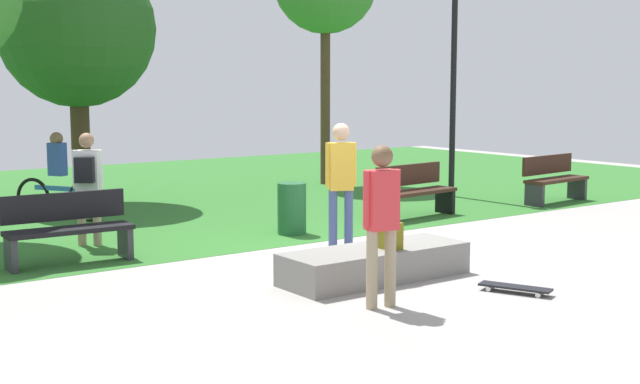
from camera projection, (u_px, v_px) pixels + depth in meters
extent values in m
plane|color=#9E9993|center=(370.00, 252.00, 11.68)|extent=(28.00, 28.00, 0.00)
cube|color=#2D6B28|center=(142.00, 194.00, 17.71)|extent=(26.60, 12.99, 0.01)
cube|color=gray|center=(375.00, 263.00, 10.06)|extent=(2.34, 0.82, 0.38)
cube|color=olive|center=(389.00, 235.00, 9.97)|extent=(0.21, 0.29, 0.32)
cylinder|color=tan|center=(372.00, 270.00, 8.72)|extent=(0.12, 0.12, 0.82)
cylinder|color=tan|center=(390.00, 268.00, 8.82)|extent=(0.12, 0.12, 0.82)
cube|color=red|center=(382.00, 200.00, 8.68)|extent=(0.35, 0.25, 0.62)
cylinder|color=red|center=(367.00, 199.00, 8.60)|extent=(0.09, 0.09, 0.57)
cylinder|color=red|center=(396.00, 197.00, 8.75)|extent=(0.09, 0.09, 0.57)
sphere|color=brown|center=(382.00, 156.00, 8.62)|extent=(0.22, 0.22, 0.22)
cylinder|color=#3F5184|center=(333.00, 221.00, 11.61)|extent=(0.12, 0.12, 0.86)
cylinder|color=#3F5184|center=(349.00, 221.00, 11.65)|extent=(0.12, 0.12, 0.86)
cube|color=gold|center=(341.00, 166.00, 11.53)|extent=(0.38, 0.32, 0.65)
cylinder|color=gold|center=(329.00, 165.00, 11.50)|extent=(0.09, 0.09, 0.60)
cylinder|color=gold|center=(353.00, 164.00, 11.56)|extent=(0.09, 0.09, 0.60)
sphere|color=tan|center=(341.00, 132.00, 11.47)|extent=(0.23, 0.23, 0.23)
cube|color=black|center=(515.00, 287.00, 9.42)|extent=(0.50, 0.81, 0.02)
cylinder|color=silver|center=(542.00, 292.00, 9.35)|extent=(0.05, 0.06, 0.06)
cylinder|color=silver|center=(538.00, 295.00, 9.21)|extent=(0.05, 0.06, 0.06)
cylinder|color=silver|center=(493.00, 286.00, 9.63)|extent=(0.05, 0.06, 0.06)
cylinder|color=silver|center=(488.00, 289.00, 9.49)|extent=(0.05, 0.06, 0.06)
cube|color=black|center=(432.00, 258.00, 10.96)|extent=(0.59, 0.79, 0.02)
cylinder|color=silver|center=(455.00, 262.00, 10.93)|extent=(0.05, 0.06, 0.06)
cylinder|color=silver|center=(452.00, 264.00, 10.79)|extent=(0.05, 0.06, 0.06)
cylinder|color=silver|center=(413.00, 258.00, 11.15)|extent=(0.05, 0.06, 0.06)
cylinder|color=silver|center=(409.00, 261.00, 11.00)|extent=(0.05, 0.06, 0.06)
cube|color=#331E14|center=(557.00, 180.00, 16.41)|extent=(1.64, 0.60, 0.06)
cube|color=#331E14|center=(548.00, 164.00, 16.54)|extent=(1.60, 0.22, 0.36)
cube|color=#2D2D33|center=(577.00, 188.00, 16.93)|extent=(0.12, 0.40, 0.45)
cube|color=#2D2D33|center=(535.00, 195.00, 15.95)|extent=(0.12, 0.40, 0.45)
cube|color=black|center=(70.00, 230.00, 10.83)|extent=(1.62, 0.51, 0.06)
cube|color=black|center=(64.00, 206.00, 10.98)|extent=(1.60, 0.13, 0.36)
cube|color=#2D2D33|center=(125.00, 242.00, 11.26)|extent=(0.10, 0.40, 0.45)
cube|color=#2D2D33|center=(11.00, 254.00, 10.46)|extent=(0.10, 0.40, 0.45)
cube|color=#331E14|center=(418.00, 192.00, 14.59)|extent=(1.64, 0.62, 0.06)
cube|color=#331E14|center=(409.00, 175.00, 14.72)|extent=(1.60, 0.24, 0.36)
cube|color=black|center=(445.00, 201.00, 15.11)|extent=(0.12, 0.40, 0.45)
cube|color=black|center=(389.00, 209.00, 14.13)|extent=(0.12, 0.40, 0.45)
cylinder|color=#42301E|center=(81.00, 141.00, 16.08)|extent=(0.35, 0.35, 2.43)
sphere|color=#23561E|center=(77.00, 29.00, 15.81)|extent=(2.94, 2.94, 2.94)
cylinder|color=#4C3823|center=(325.00, 99.00, 19.25)|extent=(0.22, 0.22, 3.87)
cylinder|color=black|center=(453.00, 82.00, 17.08)|extent=(0.12, 0.12, 4.64)
cylinder|color=#1E592D|center=(292.00, 209.00, 13.03)|extent=(0.44, 0.44, 0.79)
cylinder|color=tan|center=(81.00, 219.00, 12.09)|extent=(0.12, 0.12, 0.79)
cylinder|color=tan|center=(97.00, 219.00, 12.09)|extent=(0.12, 0.12, 0.79)
cube|color=white|center=(88.00, 171.00, 12.00)|extent=(0.38, 0.35, 0.59)
cylinder|color=white|center=(75.00, 169.00, 12.00)|extent=(0.09, 0.09, 0.54)
cylinder|color=white|center=(100.00, 169.00, 12.00)|extent=(0.09, 0.09, 0.54)
sphere|color=#9E7556|center=(86.00, 140.00, 11.95)|extent=(0.21, 0.21, 0.21)
cube|color=black|center=(85.00, 170.00, 11.84)|extent=(0.30, 0.28, 0.36)
torus|color=black|center=(33.00, 198.00, 14.65)|extent=(0.43, 0.65, 0.72)
torus|color=black|center=(85.00, 202.00, 14.23)|extent=(0.43, 0.65, 0.72)
cube|color=#2659A5|center=(58.00, 188.00, 14.42)|extent=(0.55, 0.87, 0.08)
cube|color=#2D4799|center=(57.00, 159.00, 14.35)|extent=(0.30, 0.33, 0.56)
sphere|color=brown|center=(56.00, 139.00, 14.31)|extent=(0.22, 0.22, 0.22)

